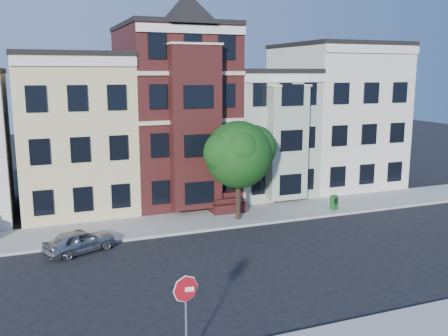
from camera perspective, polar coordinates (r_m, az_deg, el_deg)
name	(u,v)px	position (r m, az deg, el deg)	size (l,w,h in m)	color
ground	(260,268)	(24.01, 4.17, -11.30)	(120.00, 120.00, 0.00)	black
far_sidewalk	(205,220)	(30.98, -2.24, -5.98)	(60.00, 4.00, 0.15)	#9E9B93
house_yellow	(73,134)	(34.86, -16.87, 3.73)	(7.00, 9.00, 10.00)	beige
house_brown	(174,116)	(35.98, -5.74, 5.96)	(7.00, 9.00, 12.00)	#391513
house_green	(256,133)	(38.40, 3.70, 4.05)	(6.00, 9.00, 9.00)	#A0AD95
house_cream	(334,117)	(41.74, 12.50, 5.74)	(8.00, 9.00, 11.00)	silver
street_tree	(238,159)	(30.11, 1.65, 1.02)	(6.44, 6.44, 7.50)	#1F531A
parked_car	(80,241)	(26.67, -16.17, -8.01)	(1.46, 3.62, 1.23)	#9A9CA0
newspaper_box	(334,203)	(33.69, 12.46, -3.88)	(0.42, 0.38, 0.94)	#17631D
stop_sign	(186,313)	(16.08, -4.38, -16.20)	(0.88, 0.12, 3.19)	#AA1119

